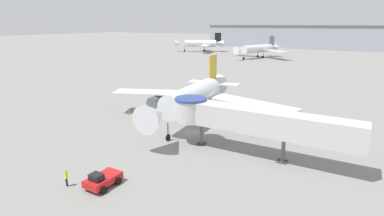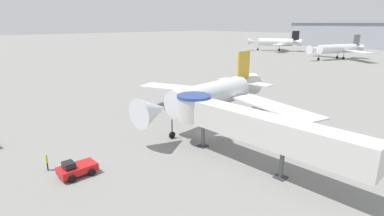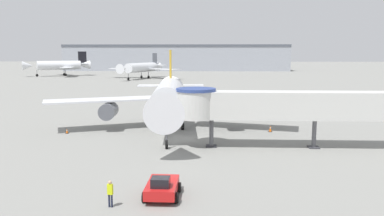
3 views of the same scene
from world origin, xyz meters
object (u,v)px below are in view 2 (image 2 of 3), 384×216
Objects in this scene: pushback_tug_red at (76,169)px; ground_crew_marshaller at (47,161)px; background_jet_black_tail at (276,42)px; main_airplane at (213,95)px; traffic_cone_apron_front at (93,168)px; background_jet_gray_tail at (338,49)px; traffic_cone_starboard_wing at (292,143)px; traffic_cone_port_wing at (155,107)px; jet_bridge at (245,123)px.

ground_crew_marshaller is at bearing -150.17° from pushback_tug_red.
ground_crew_marshaller is 147.57m from background_jet_black_tail.
main_airplane is 20.21m from traffic_cone_apron_front.
pushback_tug_red is 0.12× the size of background_jet_gray_tail.
traffic_cone_starboard_wing is 0.44× the size of ground_crew_marshaller.
traffic_cone_starboard_wing is at bearing -50.74° from background_jet_gray_tail.
traffic_cone_starboard_wing is 22.93m from traffic_cone_apron_front.
ground_crew_marshaller is 0.07× the size of background_jet_black_tail.
traffic_cone_starboard_wing is 1.28× the size of traffic_cone_port_wing.
background_jet_gray_tail is (-18.85, 120.26, 3.29)m from ground_crew_marshaller.
main_airplane reaches higher than pushback_tug_red.
ground_crew_marshaller is at bearing -134.19° from traffic_cone_apron_front.
main_airplane reaches higher than background_jet_gray_tail.
traffic_cone_port_wing is at bearing 127.83° from traffic_cone_apron_front.
background_jet_black_tail reaches higher than jet_bridge.
background_jet_gray_tail reaches higher than pushback_tug_red.
traffic_cone_apron_front is 0.36× the size of ground_crew_marshaller.
traffic_cone_apron_front is at bearing -125.25° from ground_crew_marshaller.
traffic_cone_starboard_wing is 24.98m from traffic_cone_port_wing.
traffic_cone_port_wing is at bearing 166.31° from jet_bridge.
traffic_cone_apron_front is 0.02× the size of background_jet_black_tail.
jet_bridge is 109.07m from background_jet_gray_tail.
traffic_cone_port_wing is 0.02× the size of background_jet_black_tail.
jet_bridge is 0.87× the size of background_jet_black_tail.
pushback_tug_red reaches higher than traffic_cone_starboard_wing.
jet_bridge is 36.94× the size of traffic_cone_port_wing.
ground_crew_marshaller is (-3.22, -3.32, 0.71)m from traffic_cone_apron_front.
background_jet_black_tail is at bearing 178.03° from background_jet_gray_tail.
background_jet_gray_tail is (-20.23, 97.21, 0.02)m from main_airplane.
traffic_cone_apron_front is at bearing -58.78° from background_jet_gray_tail.
traffic_cone_apron_front is at bearing -117.80° from traffic_cone_starboard_wing.
traffic_cone_apron_front is at bearing -5.53° from background_jet_black_tail.
background_jet_black_tail is (-57.01, 136.07, 3.58)m from ground_crew_marshaller.
jet_bridge is 16.14m from traffic_cone_apron_front.
traffic_cone_apron_front is at bearing -52.17° from traffic_cone_port_wing.
traffic_cone_starboard_wing is at bearing 64.45° from pushback_tug_red.
main_airplane is at bearing -177.46° from traffic_cone_starboard_wing.
background_jet_black_tail reaches higher than background_jet_gray_tail.
ground_crew_marshaller is at bearing -7.20° from background_jet_black_tail.
background_jet_gray_tail is (-32.77, 96.66, 3.93)m from traffic_cone_starboard_wing.
main_airplane is 41.03× the size of traffic_cone_starboard_wing.
background_jet_gray_tail is (-22.08, 116.94, 4.00)m from traffic_cone_apron_front.
background_jet_gray_tail reaches higher than traffic_cone_apron_front.
main_airplane is at bearing 147.27° from jet_bridge.
main_airplane is 1.24× the size of background_jet_black_tail.
background_jet_black_tail is (-69.58, 120.26, 0.16)m from jet_bridge.
main_airplane is 23.31m from ground_crew_marshaller.
traffic_cone_port_wing is 99.04m from background_jet_gray_tail.
main_airplane reaches higher than traffic_cone_port_wing.
background_jet_gray_tail reaches higher than traffic_cone_starboard_wing.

